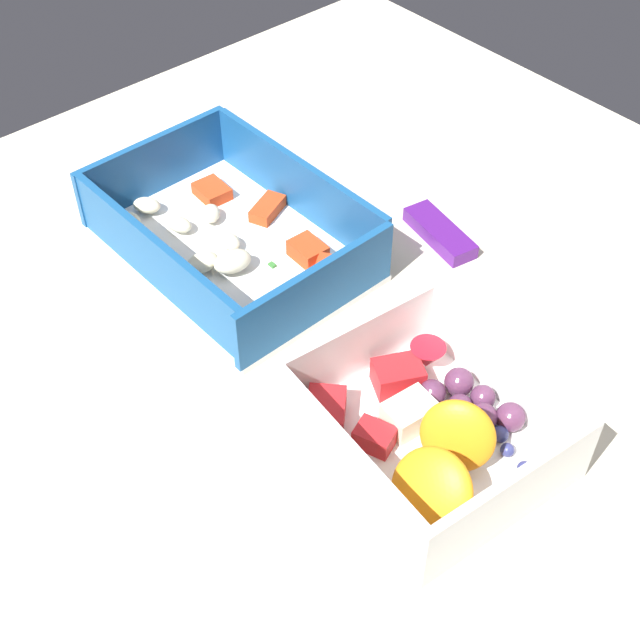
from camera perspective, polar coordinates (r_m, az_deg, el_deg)
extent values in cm
cube|color=beige|center=(63.50, 1.41, -2.30)|extent=(80.00, 80.00, 2.00)
cube|color=white|center=(70.06, -5.56, 4.49)|extent=(21.30, 14.84, 0.60)
cube|color=#19518C|center=(75.21, -10.59, 9.86)|extent=(0.85, 14.49, 5.03)
cube|color=#19518C|center=(62.21, 0.08, 1.88)|extent=(0.85, 14.49, 5.03)
cube|color=#19518C|center=(71.60, -1.31, 8.65)|extent=(19.87, 0.94, 5.03)
cube|color=#19518C|center=(65.48, -10.51, 3.63)|extent=(19.87, 0.94, 5.03)
ellipsoid|color=beige|center=(67.43, -7.61, 3.70)|extent=(1.96, 2.70, 1.31)
ellipsoid|color=beige|center=(72.18, -7.08, 6.85)|extent=(2.60, 2.49, 1.07)
ellipsoid|color=beige|center=(67.06, -5.67, 3.79)|extent=(2.60, 3.32, 1.50)
ellipsoid|color=beige|center=(73.75, -11.13, 7.29)|extent=(2.80, 2.61, 1.15)
ellipsoid|color=beige|center=(69.42, -5.73, 5.14)|extent=(2.24, 1.69, 1.04)
ellipsoid|color=beige|center=(71.60, -12.29, 5.98)|extent=(3.63, 3.38, 1.49)
ellipsoid|color=beige|center=(71.42, -9.09, 6.11)|extent=(2.50, 2.07, 1.07)
cube|color=red|center=(74.88, -7.00, 8.26)|extent=(3.02, 2.43, 1.04)
cube|color=red|center=(66.31, 0.48, 3.07)|extent=(3.22, 3.44, 1.39)
cube|color=red|center=(68.20, -0.79, 4.49)|extent=(2.85, 2.24, 1.38)
cube|color=red|center=(72.65, -3.41, 7.20)|extent=(2.90, 3.79, 1.01)
cube|color=#387A33|center=(64.81, -4.19, 0.96)|extent=(0.60, 0.40, 0.20)
cube|color=#387A33|center=(64.45, -5.35, 0.55)|extent=(0.60, 0.40, 0.20)
cube|color=#387A33|center=(70.45, -10.90, 4.48)|extent=(0.60, 0.40, 0.20)
cube|color=#387A33|center=(67.95, -3.11, 3.57)|extent=(0.60, 0.40, 0.20)
cube|color=#387A33|center=(69.95, -9.70, 4.33)|extent=(0.60, 0.40, 0.20)
cube|color=#387A33|center=(70.49, -11.10, 4.47)|extent=(0.60, 0.40, 0.20)
cube|color=white|center=(57.32, 6.84, -7.89)|extent=(16.37, 14.75, 0.60)
cube|color=white|center=(58.69, 2.54, -1.71)|extent=(1.97, 13.26, 4.80)
cube|color=white|center=(52.47, 12.26, -11.20)|extent=(1.97, 13.26, 4.80)
cube|color=white|center=(58.34, 11.84, -3.32)|extent=(13.86, 2.03, 4.80)
cube|color=white|center=(52.62, 1.75, -9.37)|extent=(13.86, 2.03, 4.80)
ellipsoid|color=orange|center=(54.38, 8.88, -7.41)|extent=(5.73, 5.18, 4.81)
ellipsoid|color=orange|center=(51.96, 7.21, -10.87)|extent=(5.56, 5.02, 4.69)
cube|color=#F4EACC|center=(57.02, 5.80, -6.08)|extent=(2.73, 3.43, 1.92)
cube|color=red|center=(56.02, 3.55, -7.56)|extent=(2.91, 2.56, 1.46)
cube|color=red|center=(58.99, 5.01, -3.66)|extent=(3.59, 3.95, 1.93)
cube|color=red|center=(56.79, 0.37, -6.02)|extent=(4.00, 4.03, 1.95)
sphere|color=#562D4C|center=(58.36, 7.26, -4.71)|extent=(1.84, 1.84, 1.84)
sphere|color=#562D4C|center=(57.87, 12.21, -6.16)|extent=(1.94, 1.94, 1.94)
sphere|color=#562D4C|center=(57.52, 10.47, -6.20)|extent=(1.93, 1.93, 1.93)
sphere|color=#562D4C|center=(59.13, 8.98, -3.98)|extent=(1.99, 1.99, 1.99)
sphere|color=#562D4C|center=(58.03, 9.03, -5.52)|extent=(1.66, 1.66, 1.66)
sphere|color=#562D4C|center=(58.73, 10.47, -4.94)|extent=(1.68, 1.68, 1.68)
cone|color=red|center=(60.34, 6.93, -2.38)|extent=(2.46, 2.46, 1.97)
sphere|color=navy|center=(56.24, 13.08, -9.33)|extent=(0.96, 0.96, 0.96)
sphere|color=navy|center=(56.88, 12.01, -8.22)|extent=(0.90, 0.90, 0.90)
sphere|color=navy|center=(57.40, 11.55, -7.25)|extent=(1.12, 1.12, 1.12)
cube|color=#51197A|center=(71.57, 7.75, 5.61)|extent=(7.33, 3.67, 1.20)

